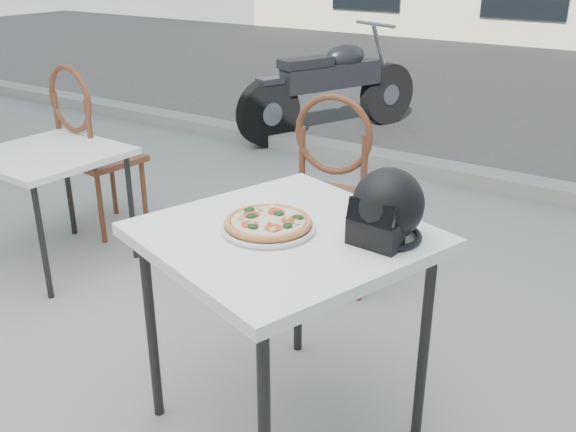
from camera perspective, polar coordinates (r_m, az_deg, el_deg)
The scene contains 11 objects.
ground at distance 3.06m, azimuth -5.62°, elevation -12.72°, with size 80.00×80.00×0.00m, color #999791.
street_asphalt at distance 9.21m, azimuth 23.40°, elevation 9.94°, with size 30.00×8.00×0.00m, color black.
curb at distance 5.43m, azimuth 14.72°, elevation 3.70°, with size 30.00×0.25×0.12m, color #9A9890.
cafe_table_main at distance 2.29m, azimuth -0.32°, elevation -3.09°, with size 1.12×1.12×0.85m.
plate at distance 2.26m, azimuth -1.76°, elevation -1.06°, with size 0.38×0.38×0.02m.
pizza at distance 2.25m, azimuth -1.76°, elevation -0.52°, with size 0.39×0.39×0.04m.
helmet at distance 2.18m, azimuth 8.75°, elevation 0.62°, with size 0.26×0.27×0.25m.
cafe_chair_main at distance 3.41m, azimuth 4.57°, elevation 2.99°, with size 0.48×0.48×1.12m.
cafe_table_side at distance 3.91m, azimuth -20.47°, elevation 4.51°, with size 0.77×0.77×0.70m.
cafe_chair_side at distance 4.31m, azimuth -17.19°, elevation 6.37°, with size 0.47×0.47×1.13m.
motorcycle at distance 6.52m, azimuth 3.94°, elevation 11.28°, with size 0.92×2.04×1.07m.
Camera 1 is at (1.62, -1.89, 1.78)m, focal length 40.00 mm.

